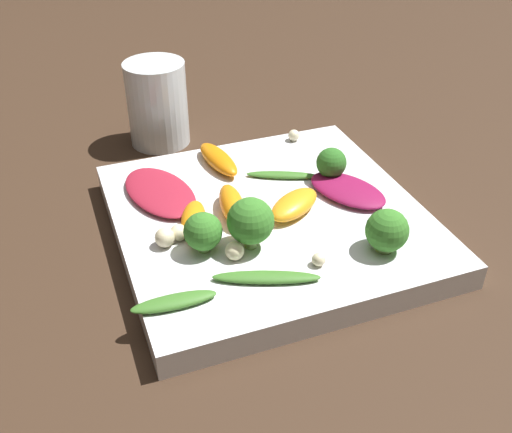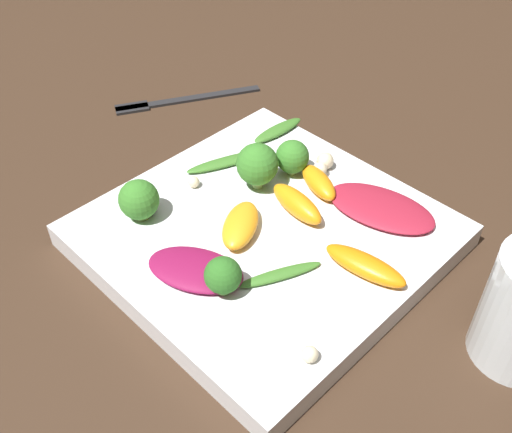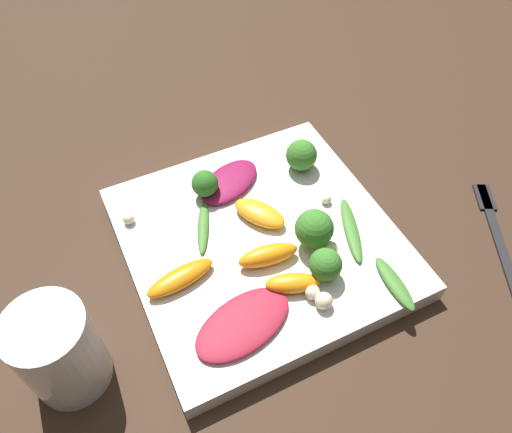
% 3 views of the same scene
% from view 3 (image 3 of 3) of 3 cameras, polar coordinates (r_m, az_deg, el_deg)
% --- Properties ---
extents(ground_plane, '(2.40, 2.40, 0.00)m').
position_cam_3_polar(ground_plane, '(0.58, 0.45, -3.63)').
color(ground_plane, '#382619').
extents(plate, '(0.29, 0.29, 0.03)m').
position_cam_3_polar(plate, '(0.57, 0.45, -2.90)').
color(plate, white).
rests_on(plate, ground_plane).
extents(drinking_glass, '(0.07, 0.07, 0.10)m').
position_cam_3_polar(drinking_glass, '(0.49, -21.57, -14.15)').
color(drinking_glass, white).
rests_on(drinking_glass, ground_plane).
extents(fork, '(0.10, 0.17, 0.01)m').
position_cam_3_polar(fork, '(0.66, 25.72, -1.30)').
color(fork, '#262628').
rests_on(fork, ground_plane).
extents(radicchio_leaf_0, '(0.12, 0.08, 0.01)m').
position_cam_3_polar(radicchio_leaf_0, '(0.50, -1.51, -12.14)').
color(radicchio_leaf_0, maroon).
rests_on(radicchio_leaf_0, plate).
extents(radicchio_leaf_1, '(0.10, 0.08, 0.01)m').
position_cam_3_polar(radicchio_leaf_1, '(0.61, -2.77, 4.12)').
color(radicchio_leaf_1, maroon).
rests_on(radicchio_leaf_1, plate).
extents(orange_segment_0, '(0.08, 0.04, 0.02)m').
position_cam_3_polar(orange_segment_0, '(0.53, -8.65, -6.95)').
color(orange_segment_0, orange).
rests_on(orange_segment_0, plate).
extents(orange_segment_1, '(0.06, 0.04, 0.02)m').
position_cam_3_polar(orange_segment_1, '(0.52, 3.78, -7.79)').
color(orange_segment_1, orange).
rests_on(orange_segment_1, plate).
extents(orange_segment_2, '(0.06, 0.07, 0.02)m').
position_cam_3_polar(orange_segment_2, '(0.57, 0.42, 0.37)').
color(orange_segment_2, orange).
rests_on(orange_segment_2, plate).
extents(orange_segment_3, '(0.07, 0.03, 0.02)m').
position_cam_3_polar(orange_segment_3, '(0.53, 1.38, -4.45)').
color(orange_segment_3, orange).
rests_on(orange_segment_3, plate).
extents(broccoli_floret_0, '(0.03, 0.03, 0.04)m').
position_cam_3_polar(broccoli_floret_0, '(0.59, -5.87, 3.74)').
color(broccoli_floret_0, '#7A9E51').
rests_on(broccoli_floret_0, plate).
extents(broccoli_floret_1, '(0.03, 0.03, 0.04)m').
position_cam_3_polar(broccoli_floret_1, '(0.52, 7.95, -5.47)').
color(broccoli_floret_1, '#84AD5B').
rests_on(broccoli_floret_1, plate).
extents(broccoli_floret_2, '(0.04, 0.04, 0.04)m').
position_cam_3_polar(broccoli_floret_2, '(0.62, 5.21, 6.97)').
color(broccoli_floret_2, '#7A9E51').
rests_on(broccoli_floret_2, plate).
extents(broccoli_floret_3, '(0.04, 0.04, 0.05)m').
position_cam_3_polar(broccoli_floret_3, '(0.54, 6.66, -1.41)').
color(broccoli_floret_3, '#7A9E51').
rests_on(broccoli_floret_3, plate).
extents(arugula_sprig_0, '(0.04, 0.08, 0.01)m').
position_cam_3_polar(arugula_sprig_0, '(0.57, -6.06, -1.15)').
color(arugula_sprig_0, '#3D7528').
rests_on(arugula_sprig_0, plate).
extents(arugula_sprig_1, '(0.02, 0.07, 0.01)m').
position_cam_3_polar(arugula_sprig_1, '(0.54, 15.55, -7.36)').
color(arugula_sprig_1, '#3D7528').
rests_on(arugula_sprig_1, plate).
extents(arugula_sprig_2, '(0.05, 0.09, 0.01)m').
position_cam_3_polar(arugula_sprig_2, '(0.57, 10.82, -1.46)').
color(arugula_sprig_2, '#3D7528').
rests_on(arugula_sprig_2, plate).
extents(macadamia_nut_0, '(0.01, 0.01, 0.01)m').
position_cam_3_polar(macadamia_nut_0, '(0.59, -14.38, -0.25)').
color(macadamia_nut_0, beige).
rests_on(macadamia_nut_0, plate).
extents(macadamia_nut_1, '(0.02, 0.02, 0.02)m').
position_cam_3_polar(macadamia_nut_1, '(0.51, 7.76, -9.53)').
color(macadamia_nut_1, beige).
rests_on(macadamia_nut_1, plate).
extents(macadamia_nut_2, '(0.02, 0.02, 0.02)m').
position_cam_3_polar(macadamia_nut_2, '(0.55, 8.49, -3.64)').
color(macadamia_nut_2, beige).
rests_on(macadamia_nut_2, plate).
extents(macadamia_nut_3, '(0.02, 0.02, 0.02)m').
position_cam_3_polar(macadamia_nut_3, '(0.51, 6.49, -8.60)').
color(macadamia_nut_3, beige).
rests_on(macadamia_nut_3, plate).
extents(macadamia_nut_4, '(0.01, 0.01, 0.01)m').
position_cam_3_polar(macadamia_nut_4, '(0.59, 8.03, 1.98)').
color(macadamia_nut_4, beige).
rests_on(macadamia_nut_4, plate).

